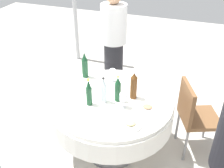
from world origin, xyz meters
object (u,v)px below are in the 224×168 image
wine_glass_right (113,73)px  bottle_dark_green_outer (85,65)px  plate_far (82,87)px  person_east (114,47)px  plate_inner (97,116)px  bottle_brown_near (134,86)px  bottle_dark_green_right (89,93)px  plate_west (130,124)px  wine_glass_left (123,98)px  dining_table (112,111)px  bottle_dark_green_left (118,89)px  plate_rear (147,108)px  bottle_clear_east (104,91)px  chair_north (194,113)px

wine_glass_right → bottle_dark_green_outer: bearing=-178.0°
plate_far → person_east: 0.96m
wine_glass_right → plate_inner: (0.08, -0.65, -0.09)m
bottle_brown_near → plate_far: size_ratio=1.37×
bottle_dark_green_right → plate_west: bottle_dark_green_right is taller
wine_glass_left → person_east: person_east is taller
dining_table → plate_far: bearing=167.0°
dining_table → wine_glass_right: (-0.11, 0.33, 0.25)m
dining_table → wine_glass_left: wine_glass_left is taller
bottle_dark_green_left → plate_west: (0.23, -0.33, -0.12)m
bottle_dark_green_outer → plate_rear: bearing=-24.1°
bottle_clear_east → plate_west: 0.45m
plate_west → chair_north: bearing=51.8°
chair_north → bottle_brown_near: bearing=-91.2°
bottle_dark_green_right → plate_west: bearing=-20.0°
plate_rear → bottle_dark_green_right: bearing=-168.2°
plate_rear → chair_north: bearing=41.0°
bottle_clear_east → plate_inner: bearing=-83.3°
plate_rear → plate_far: plate_rear is taller
bottle_clear_east → bottle_dark_green_outer: bottle_dark_green_outer is taller
dining_table → chair_north: bearing=22.5°
bottle_dark_green_left → wine_glass_right: (-0.17, 0.33, -0.03)m
bottle_dark_green_right → plate_inner: 0.25m
bottle_dark_green_right → bottle_dark_green_left: (0.24, 0.16, -0.00)m
bottle_dark_green_left → bottle_dark_green_right: bearing=-146.1°
plate_west → plate_far: (-0.66, 0.42, -0.00)m
wine_glass_left → person_east: size_ratio=0.10×
bottle_brown_near → plate_rear: size_ratio=1.49×
dining_table → bottle_dark_green_right: size_ratio=4.40×
bottle_dark_green_left → wine_glass_right: bearing=117.3°
dining_table → bottle_dark_green_outer: 0.62m
wine_glass_left → plate_west: (0.14, -0.24, -0.10)m
bottle_dark_green_right → plate_rear: (0.56, 0.12, -0.12)m
wine_glass_right → plate_far: 0.37m
bottle_dark_green_outer → bottle_dark_green_left: (0.50, -0.32, -0.02)m
bottle_brown_near → bottle_dark_green_left: 0.17m
dining_table → bottle_brown_near: bearing=26.2°
bottle_clear_east → plate_inner: bottle_clear_east is taller
bottle_clear_east → plate_west: (0.35, -0.26, -0.12)m
bottle_dark_green_right → plate_far: bottle_dark_green_right is taller
wine_glass_left → dining_table: bearing=147.8°
bottle_brown_near → plate_far: bearing=-178.9°
bottle_clear_east → wine_glass_left: size_ratio=1.80×
bottle_dark_green_left → plate_far: (-0.44, 0.08, -0.12)m
plate_west → plate_far: 0.78m
bottle_brown_near → dining_table: bearing=-153.8°
bottle_brown_near → wine_glass_left: bearing=-104.6°
wine_glass_right → bottle_brown_near: bearing=-37.8°
chair_north → plate_west: bearing=-60.7°
bottle_clear_east → person_east: 1.15m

